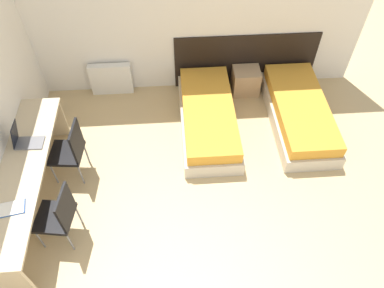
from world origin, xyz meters
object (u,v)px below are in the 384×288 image
Objects in this scene: bed_near_window at (208,118)px; chair_near_laptop at (70,149)px; bed_near_door at (299,113)px; laptop at (25,140)px; chair_near_notebook at (59,215)px; nightstand at (246,81)px.

chair_near_laptop reaches higher than bed_near_window.
bed_near_door is 3.51m from chair_near_laptop.
bed_near_window is at bearing 20.05° from laptop.
bed_near_door is at bearing 35.78° from chair_near_notebook.
bed_near_window is 2.66m from laptop.
nightstand is 3.62m from laptop.
bed_near_door is at bearing 0.00° from bed_near_window.
chair_near_laptop is at bearing -158.79° from bed_near_window.
chair_near_notebook is (-3.41, -1.75, 0.31)m from bed_near_door.
laptop is at bearing -161.36° from bed_near_window.
laptop is at bearing -168.03° from bed_near_door.
bed_near_window is at bearing -131.94° from nightstand.
nightstand is (0.72, 0.81, 0.01)m from bed_near_window.
bed_near_door is 2.07× the size of chair_near_notebook.
nightstand reaches higher than bed_near_door.
laptop is at bearing 126.22° from chair_near_notebook.
chair_near_laptop is (-3.41, -0.76, 0.31)m from bed_near_door.
chair_near_notebook is at bearing -60.95° from laptop.
bed_near_window is 1.00× the size of bed_near_door.
laptop is (-0.49, -0.06, 0.31)m from chair_near_laptop.
chair_near_notebook reaches higher than nightstand.
chair_near_laptop is 0.58m from laptop.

